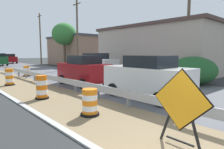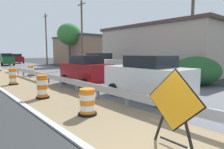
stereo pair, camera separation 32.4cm
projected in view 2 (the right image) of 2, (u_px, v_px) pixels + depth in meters
warning_sign_diamond at (174, 104)px, 4.50m from camera, size 0.08×1.49×1.88m
traffic_barrel_nearest at (87, 103)px, 6.94m from camera, size 0.67×0.67×0.95m
traffic_barrel_close at (42, 88)px, 9.49m from camera, size 0.64×0.64×1.14m
traffic_barrel_mid at (13, 77)px, 13.52m from camera, size 0.65×0.65×1.13m
traffic_barrel_far at (31, 71)px, 18.62m from camera, size 0.68×0.68×0.99m
car_lead_near_lane at (85, 70)px, 13.48m from camera, size 2.03×4.11×2.03m
car_trailing_near_lane at (16, 58)px, 40.95m from camera, size 2.22×4.51×1.96m
car_lead_far_lane at (6, 59)px, 33.90m from camera, size 2.16×4.43×2.10m
car_mid_far_lane at (100, 64)px, 18.85m from camera, size 2.26×4.24×2.17m
car_trailing_far_lane at (148, 77)px, 9.52m from camera, size 2.16×4.33×2.09m
roadside_shop_near at (164, 50)px, 21.35m from camera, size 7.68×13.03×5.04m
roadside_shop_far at (81, 51)px, 35.90m from camera, size 6.25×11.69×5.16m
utility_pole_near at (192, 31)px, 15.56m from camera, size 0.24×1.80×7.53m
utility_pole_mid at (82, 34)px, 26.52m from camera, size 0.24×1.80×9.15m
utility_pole_far at (46, 38)px, 36.41m from camera, size 0.24×1.80×9.35m
bush_roadside at (196, 71)px, 13.41m from camera, size 3.19×3.19×1.96m
tree_roadside at (69, 34)px, 31.34m from camera, size 3.84×3.84×6.90m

